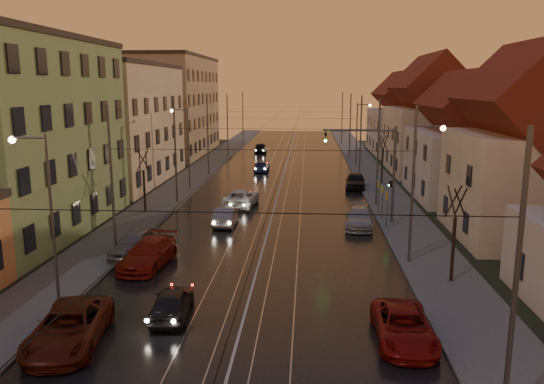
% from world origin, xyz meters
% --- Properties ---
extents(ground, '(160.00, 160.00, 0.00)m').
position_xyz_m(ground, '(0.00, 0.00, 0.00)').
color(ground, black).
rests_on(ground, ground).
extents(road, '(16.00, 120.00, 0.04)m').
position_xyz_m(road, '(0.00, 40.00, 0.02)').
color(road, black).
rests_on(road, ground).
extents(sidewalk_left, '(4.00, 120.00, 0.15)m').
position_xyz_m(sidewalk_left, '(-10.00, 40.00, 0.07)').
color(sidewalk_left, '#4C4C4C').
rests_on(sidewalk_left, ground).
extents(sidewalk_right, '(4.00, 120.00, 0.15)m').
position_xyz_m(sidewalk_right, '(10.00, 40.00, 0.07)').
color(sidewalk_right, '#4C4C4C').
rests_on(sidewalk_right, ground).
extents(tram_rail_0, '(0.06, 120.00, 0.03)m').
position_xyz_m(tram_rail_0, '(-2.20, 40.00, 0.06)').
color(tram_rail_0, gray).
rests_on(tram_rail_0, road).
extents(tram_rail_1, '(0.06, 120.00, 0.03)m').
position_xyz_m(tram_rail_1, '(-0.77, 40.00, 0.06)').
color(tram_rail_1, gray).
rests_on(tram_rail_1, road).
extents(tram_rail_2, '(0.06, 120.00, 0.03)m').
position_xyz_m(tram_rail_2, '(0.77, 40.00, 0.06)').
color(tram_rail_2, gray).
rests_on(tram_rail_2, road).
extents(tram_rail_3, '(0.06, 120.00, 0.03)m').
position_xyz_m(tram_rail_3, '(2.20, 40.00, 0.06)').
color(tram_rail_3, gray).
rests_on(tram_rail_3, road).
extents(apartment_left_1, '(10.00, 18.00, 13.00)m').
position_xyz_m(apartment_left_1, '(-17.50, 14.00, 6.50)').
color(apartment_left_1, '#658E5A').
rests_on(apartment_left_1, ground).
extents(apartment_left_2, '(10.00, 20.00, 12.00)m').
position_xyz_m(apartment_left_2, '(-17.50, 34.00, 6.00)').
color(apartment_left_2, '#BEAD93').
rests_on(apartment_left_2, ground).
extents(apartment_left_3, '(10.00, 24.00, 14.00)m').
position_xyz_m(apartment_left_3, '(-17.50, 58.00, 7.00)').
color(apartment_left_3, '#8F715C').
rests_on(apartment_left_3, ground).
extents(house_right_1, '(8.67, 10.20, 10.80)m').
position_xyz_m(house_right_1, '(17.00, 15.00, 5.45)').
color(house_right_1, beige).
rests_on(house_right_1, ground).
extents(house_right_2, '(9.18, 12.24, 9.20)m').
position_xyz_m(house_right_2, '(17.00, 28.00, 4.64)').
color(house_right_2, beige).
rests_on(house_right_2, ground).
extents(house_right_3, '(9.18, 14.28, 11.50)m').
position_xyz_m(house_right_3, '(17.00, 43.00, 5.80)').
color(house_right_3, beige).
rests_on(house_right_3, ground).
extents(house_right_4, '(9.18, 16.32, 10.00)m').
position_xyz_m(house_right_4, '(17.00, 61.00, 5.05)').
color(house_right_4, beige).
rests_on(house_right_4, ground).
extents(catenary_pole_r_0, '(0.16, 0.16, 9.00)m').
position_xyz_m(catenary_pole_r_0, '(8.60, -6.00, 4.50)').
color(catenary_pole_r_0, '#595B60').
rests_on(catenary_pole_r_0, ground).
extents(catenary_pole_l_1, '(0.16, 0.16, 9.00)m').
position_xyz_m(catenary_pole_l_1, '(-8.60, 9.00, 4.50)').
color(catenary_pole_l_1, '#595B60').
rests_on(catenary_pole_l_1, ground).
extents(catenary_pole_r_1, '(0.16, 0.16, 9.00)m').
position_xyz_m(catenary_pole_r_1, '(8.60, 9.00, 4.50)').
color(catenary_pole_r_1, '#595B60').
rests_on(catenary_pole_r_1, ground).
extents(catenary_pole_l_2, '(0.16, 0.16, 9.00)m').
position_xyz_m(catenary_pole_l_2, '(-8.60, 24.00, 4.50)').
color(catenary_pole_l_2, '#595B60').
rests_on(catenary_pole_l_2, ground).
extents(catenary_pole_r_2, '(0.16, 0.16, 9.00)m').
position_xyz_m(catenary_pole_r_2, '(8.60, 24.00, 4.50)').
color(catenary_pole_r_2, '#595B60').
rests_on(catenary_pole_r_2, ground).
extents(catenary_pole_l_3, '(0.16, 0.16, 9.00)m').
position_xyz_m(catenary_pole_l_3, '(-8.60, 39.00, 4.50)').
color(catenary_pole_l_3, '#595B60').
rests_on(catenary_pole_l_3, ground).
extents(catenary_pole_r_3, '(0.16, 0.16, 9.00)m').
position_xyz_m(catenary_pole_r_3, '(8.60, 39.00, 4.50)').
color(catenary_pole_r_3, '#595B60').
rests_on(catenary_pole_r_3, ground).
extents(catenary_pole_l_4, '(0.16, 0.16, 9.00)m').
position_xyz_m(catenary_pole_l_4, '(-8.60, 54.00, 4.50)').
color(catenary_pole_l_4, '#595B60').
rests_on(catenary_pole_l_4, ground).
extents(catenary_pole_r_4, '(0.16, 0.16, 9.00)m').
position_xyz_m(catenary_pole_r_4, '(8.60, 54.00, 4.50)').
color(catenary_pole_r_4, '#595B60').
rests_on(catenary_pole_r_4, ground).
extents(catenary_pole_l_5, '(0.16, 0.16, 9.00)m').
position_xyz_m(catenary_pole_l_5, '(-8.60, 72.00, 4.50)').
color(catenary_pole_l_5, '#595B60').
rests_on(catenary_pole_l_5, ground).
extents(catenary_pole_r_5, '(0.16, 0.16, 9.00)m').
position_xyz_m(catenary_pole_r_5, '(8.60, 72.00, 4.50)').
color(catenary_pole_r_5, '#595B60').
rests_on(catenary_pole_r_5, ground).
extents(street_lamp_0, '(1.75, 0.32, 8.00)m').
position_xyz_m(street_lamp_0, '(-9.10, 2.00, 4.89)').
color(street_lamp_0, '#595B60').
rests_on(street_lamp_0, ground).
extents(street_lamp_1, '(1.75, 0.32, 8.00)m').
position_xyz_m(street_lamp_1, '(9.10, 10.00, 4.89)').
color(street_lamp_1, '#595B60').
rests_on(street_lamp_1, ground).
extents(street_lamp_2, '(1.75, 0.32, 8.00)m').
position_xyz_m(street_lamp_2, '(-9.10, 30.00, 4.89)').
color(street_lamp_2, '#595B60').
rests_on(street_lamp_2, ground).
extents(street_lamp_3, '(1.75, 0.32, 8.00)m').
position_xyz_m(street_lamp_3, '(9.10, 46.00, 4.89)').
color(street_lamp_3, '#595B60').
rests_on(street_lamp_3, ground).
extents(traffic_light_mast, '(5.30, 0.32, 7.20)m').
position_xyz_m(traffic_light_mast, '(7.99, 18.00, 4.60)').
color(traffic_light_mast, '#595B60').
rests_on(traffic_light_mast, ground).
extents(bare_tree_0, '(1.09, 1.09, 5.11)m').
position_xyz_m(bare_tree_0, '(-10.20, 20.00, 2.49)').
color(bare_tree_0, black).
rests_on(bare_tree_0, ground).
extents(bare_tree_1, '(1.09, 1.09, 5.11)m').
position_xyz_m(bare_tree_1, '(10.20, 6.00, 2.49)').
color(bare_tree_1, black).
rests_on(bare_tree_1, ground).
extents(bare_tree_2, '(1.09, 1.09, 5.11)m').
position_xyz_m(bare_tree_2, '(10.40, 34.00, 2.49)').
color(bare_tree_2, black).
rests_on(bare_tree_2, ground).
extents(driving_car_0, '(1.88, 4.04, 1.34)m').
position_xyz_m(driving_car_0, '(-3.18, 1.05, 0.67)').
color(driving_car_0, black).
rests_on(driving_car_0, ground).
extents(driving_car_1, '(1.48, 4.16, 1.37)m').
position_xyz_m(driving_car_1, '(-3.20, 16.84, 0.68)').
color(driving_car_1, gray).
rests_on(driving_car_1, ground).
extents(driving_car_2, '(2.82, 5.38, 1.44)m').
position_xyz_m(driving_car_2, '(-2.85, 23.13, 0.72)').
color(driving_car_2, silver).
rests_on(driving_car_2, ground).
extents(driving_car_3, '(1.84, 4.32, 1.24)m').
position_xyz_m(driving_car_3, '(-2.70, 41.64, 0.62)').
color(driving_car_3, '#19234C').
rests_on(driving_car_3, ground).
extents(driving_car_4, '(2.06, 4.70, 1.58)m').
position_xyz_m(driving_car_4, '(-4.38, 59.64, 0.79)').
color(driving_car_4, black).
rests_on(driving_car_4, ground).
extents(parked_left_1, '(3.13, 5.64, 1.49)m').
position_xyz_m(parked_left_1, '(-6.54, -1.80, 0.75)').
color(parked_left_1, '#4D180D').
rests_on(parked_left_1, ground).
extents(parked_left_2, '(2.61, 5.36, 1.50)m').
position_xyz_m(parked_left_2, '(-6.20, 7.54, 0.75)').
color(parked_left_2, maroon).
rests_on(parked_left_2, ground).
extents(parked_left_3, '(2.14, 4.72, 1.57)m').
position_xyz_m(parked_left_3, '(-7.60, 9.39, 0.79)').
color(parked_left_3, gray).
rests_on(parked_left_3, ground).
extents(parked_right_0, '(2.21, 4.77, 1.32)m').
position_xyz_m(parked_right_0, '(6.60, -0.66, 0.66)').
color(parked_right_0, maroon).
rests_on(parked_right_0, ground).
extents(parked_right_1, '(2.48, 5.02, 1.40)m').
position_xyz_m(parked_right_1, '(6.52, 16.89, 0.70)').
color(parked_right_1, '#A5A6AB').
rests_on(parked_right_1, ground).
extents(parked_right_2, '(2.29, 4.78, 1.58)m').
position_xyz_m(parked_right_2, '(7.50, 31.72, 0.79)').
color(parked_right_2, black).
rests_on(parked_right_2, ground).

